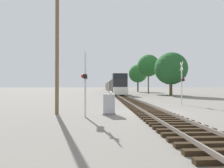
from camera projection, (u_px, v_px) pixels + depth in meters
The scene contains 10 objects.
ground_plane at pixel (150, 112), 13.17m from camera, with size 400.00×400.00×0.00m, color slate.
rail_track_bed at pixel (150, 110), 13.17m from camera, with size 2.60×160.00×0.31m.
freight_train at pixel (111, 86), 71.87m from camera, with size 2.91×80.07×4.47m.
crossing_signal_near at pixel (85, 78), 11.15m from camera, with size 0.32×1.00×4.28m.
crossing_signal_far at pixel (182, 81), 18.13m from camera, with size 0.45×1.01×4.52m.
relay_cabinet at pixel (109, 104), 12.16m from camera, with size 0.88×0.60×1.43m.
utility_pole at pixel (57, 44), 12.42m from camera, with size 1.80×0.26×9.63m.
tree_far_right at pixel (171, 69), 35.12m from camera, with size 6.47×6.47×8.71m.
tree_mid_background at pixel (148, 66), 44.00m from camera, with size 5.54×5.54×9.87m.
tree_deep_background at pixel (138, 74), 57.53m from camera, with size 6.02×6.02×9.08m.
Camera 1 is at (-3.62, -13.00, 2.00)m, focal length 28.00 mm.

